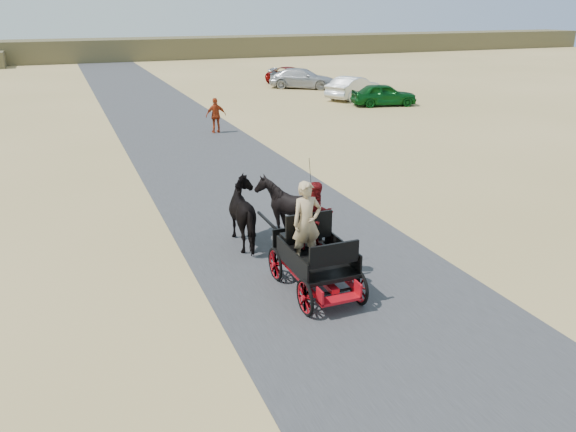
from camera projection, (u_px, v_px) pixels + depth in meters
name	position (u px, v px, depth m)	size (l,w,h in m)	color
ground	(377.00, 318.00, 11.38)	(140.00, 140.00, 0.00)	tan
road	(377.00, 317.00, 11.38)	(6.00, 140.00, 0.01)	#38383A
ridge_far	(102.00, 50.00, 64.76)	(140.00, 6.00, 2.40)	brown
carriage	(315.00, 275.00, 12.37)	(1.30, 2.40, 0.72)	black
horse_left	(248.00, 214.00, 14.61)	(0.91, 2.01, 1.70)	black
horse_right	(287.00, 209.00, 15.00)	(1.37, 1.54, 1.70)	black
driver_man	(307.00, 222.00, 11.90)	(0.66, 0.43, 1.80)	tan
passenger_woman	(317.00, 216.00, 12.60)	(0.77, 0.60, 1.58)	#660C0F
pedestrian	(216.00, 115.00, 27.71)	(1.01, 0.42, 1.73)	#9D2F12
car_a	(384.00, 95.00, 35.41)	(1.64, 4.08, 1.39)	#0C4C19
car_b	(353.00, 88.00, 38.09)	(1.58, 4.53, 1.49)	silver
car_c	(302.00, 78.00, 43.00)	(2.06, 5.08, 1.47)	#B2B2B7
car_d	(290.00, 74.00, 46.48)	(2.09, 4.53, 1.26)	maroon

